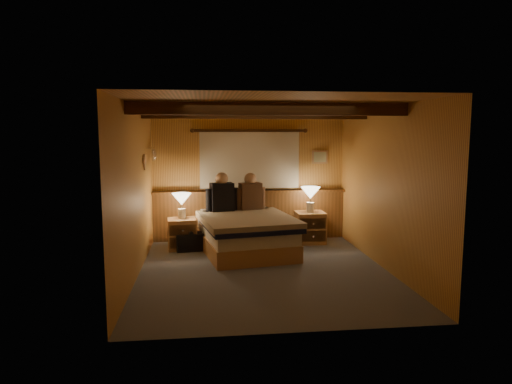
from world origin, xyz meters
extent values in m
plane|color=#575B67|center=(0.00, 0.00, 0.00)|extent=(4.20, 4.20, 0.00)
plane|color=#D69150|center=(0.00, 0.00, 2.40)|extent=(4.20, 4.20, 0.00)
plane|color=gold|center=(0.00, 2.10, 1.20)|extent=(3.60, 0.00, 3.60)
plane|color=gold|center=(-1.80, 0.00, 1.20)|extent=(0.00, 4.20, 4.20)
plane|color=gold|center=(1.80, 0.00, 1.20)|extent=(0.00, 4.20, 4.20)
plane|color=gold|center=(0.00, -2.10, 1.20)|extent=(3.60, 0.00, 3.60)
cube|color=brown|center=(0.00, 2.04, 0.45)|extent=(3.60, 0.12, 0.90)
cube|color=brown|center=(0.00, 1.98, 0.92)|extent=(3.60, 0.22, 0.04)
cylinder|color=#492C12|center=(0.00, 2.02, 2.05)|extent=(2.10, 0.05, 0.05)
sphere|color=#492C12|center=(-1.05, 2.02, 2.05)|extent=(0.08, 0.08, 0.08)
sphere|color=#492C12|center=(1.05, 2.02, 2.05)|extent=(0.08, 0.08, 0.08)
cube|color=beige|center=(0.00, 2.03, 1.50)|extent=(1.85, 0.08, 1.05)
cube|color=#492C12|center=(0.00, -0.60, 2.31)|extent=(3.60, 0.15, 0.16)
cube|color=#492C12|center=(0.00, 0.90, 2.31)|extent=(3.60, 0.15, 0.16)
cylinder|color=white|center=(-1.74, 1.60, 1.75)|extent=(0.03, 0.55, 0.03)
torus|color=white|center=(-1.71, 1.45, 1.63)|extent=(0.01, 0.21, 0.21)
torus|color=white|center=(-1.71, 1.68, 1.63)|extent=(0.01, 0.21, 0.21)
cube|color=tan|center=(1.35, 2.08, 1.55)|extent=(0.30, 0.03, 0.25)
cube|color=beige|center=(1.35, 2.06, 1.55)|extent=(0.24, 0.01, 0.19)
cube|color=#AF7B4A|center=(-0.17, 1.08, 0.14)|extent=(1.65, 2.02, 0.27)
cube|color=silver|center=(-0.17, 1.08, 0.38)|extent=(1.60, 1.97, 0.22)
cube|color=black|center=(-0.13, 0.85, 0.52)|extent=(1.65, 1.67, 0.07)
cube|color=tan|center=(-0.15, 0.97, 0.58)|extent=(1.72, 1.86, 0.11)
cube|color=silver|center=(-0.63, 1.71, 0.56)|extent=(0.59, 0.40, 0.14)
cube|color=silver|center=(0.05, 1.83, 0.56)|extent=(0.59, 0.40, 0.14)
cube|color=#AF7B4A|center=(-1.24, 1.45, 0.27)|extent=(0.52, 0.48, 0.53)
cube|color=brown|center=(-1.22, 1.24, 0.37)|extent=(0.44, 0.06, 0.19)
cube|color=brown|center=(-1.22, 1.24, 0.16)|extent=(0.44, 0.06, 0.19)
cylinder|color=white|center=(-1.22, 1.24, 0.37)|extent=(0.03, 0.03, 0.03)
cylinder|color=white|center=(-1.22, 1.24, 0.16)|extent=(0.03, 0.03, 0.03)
cube|color=#AF7B4A|center=(1.07, 1.63, 0.29)|extent=(0.52, 0.47, 0.57)
cube|color=brown|center=(1.08, 1.41, 0.40)|extent=(0.47, 0.02, 0.20)
cube|color=brown|center=(1.08, 1.41, 0.17)|extent=(0.47, 0.02, 0.20)
cylinder|color=white|center=(1.08, 1.41, 0.40)|extent=(0.03, 0.03, 0.03)
cylinder|color=white|center=(1.08, 1.41, 0.17)|extent=(0.03, 0.03, 0.03)
cylinder|color=white|center=(-1.24, 1.50, 0.62)|extent=(0.13, 0.13, 0.17)
cylinder|color=white|center=(-1.24, 1.50, 0.73)|extent=(0.02, 0.02, 0.09)
cone|color=#FFF3C6|center=(-1.24, 1.50, 0.87)|extent=(0.34, 0.34, 0.20)
cylinder|color=white|center=(1.07, 1.62, 0.66)|extent=(0.14, 0.14, 0.18)
cylinder|color=white|center=(1.07, 1.62, 0.78)|extent=(0.02, 0.02, 0.10)
cone|color=#FFF3C6|center=(1.07, 1.62, 0.93)|extent=(0.36, 0.36, 0.22)
cube|color=black|center=(-0.54, 1.60, 0.87)|extent=(0.44, 0.32, 0.52)
cylinder|color=black|center=(-0.76, 1.55, 0.83)|extent=(0.13, 0.13, 0.42)
cylinder|color=black|center=(-0.32, 1.65, 0.83)|extent=(0.13, 0.13, 0.42)
sphere|color=tan|center=(-0.54, 1.60, 1.20)|extent=(0.23, 0.23, 0.23)
cube|color=#462D1C|center=(-0.02, 1.71, 0.86)|extent=(0.43, 0.31, 0.51)
cylinder|color=#462D1C|center=(-0.24, 1.66, 0.82)|extent=(0.12, 0.12, 0.40)
cylinder|color=#462D1C|center=(0.20, 1.77, 0.82)|extent=(0.12, 0.12, 0.40)
sphere|color=tan|center=(-0.02, 1.71, 1.18)|extent=(0.22, 0.22, 0.22)
cube|color=black|center=(-1.10, 1.33, 0.15)|extent=(0.54, 0.37, 0.30)
cylinder|color=black|center=(-1.10, 1.33, 0.32)|extent=(0.13, 0.30, 0.08)
camera|label=1|loc=(-0.85, -6.42, 2.01)|focal=32.00mm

